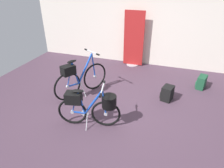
{
  "coord_description": "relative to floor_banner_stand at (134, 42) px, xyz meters",
  "views": [
    {
      "loc": [
        0.97,
        -3.15,
        2.44
      ],
      "look_at": [
        -0.14,
        0.14,
        0.55
      ],
      "focal_mm": 31.53,
      "sensor_mm": 36.0,
      "label": 1
    }
  ],
  "objects": [
    {
      "name": "ground_plane",
      "position": [
        0.26,
        -2.52,
        -0.73
      ],
      "size": [
        7.1,
        7.1,
        0.0
      ],
      "primitive_type": "plane",
      "color": "#473342"
    },
    {
      "name": "back_wall",
      "position": [
        0.26,
        0.27,
        0.62
      ],
      "size": [
        7.1,
        0.1,
        2.7
      ],
      "primitive_type": "cube",
      "color": "silver",
      "rests_on": "ground_plane"
    },
    {
      "name": "floor_banner_stand",
      "position": [
        0.0,
        0.0,
        0.0
      ],
      "size": [
        0.6,
        0.36,
        1.64
      ],
      "color": "#B7B7BC",
      "rests_on": "ground_plane"
    },
    {
      "name": "folding_bike_foreground",
      "position": [
        -0.04,
        -3.05,
        -0.3
      ],
      "size": [
        1.14,
        0.52,
        0.82
      ],
      "color": "black",
      "rests_on": "ground_plane"
    },
    {
      "name": "display_bike_left",
      "position": [
        -0.74,
        -2.15,
        -0.29
      ],
      "size": [
        0.76,
        1.26,
        0.99
      ],
      "color": "black",
      "rests_on": "ground_plane"
    },
    {
      "name": "backpack_on_floor",
      "position": [
        1.96,
        -0.88,
        -0.58
      ],
      "size": [
        0.28,
        0.37,
        0.31
      ],
      "color": "#19472D",
      "rests_on": "ground_plane"
    },
    {
      "name": "handbag_on_floor",
      "position": [
        1.2,
        -1.72,
        -0.57
      ],
      "size": [
        0.3,
        0.32,
        0.33
      ],
      "color": "black",
      "rests_on": "ground_plane"
    }
  ]
}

